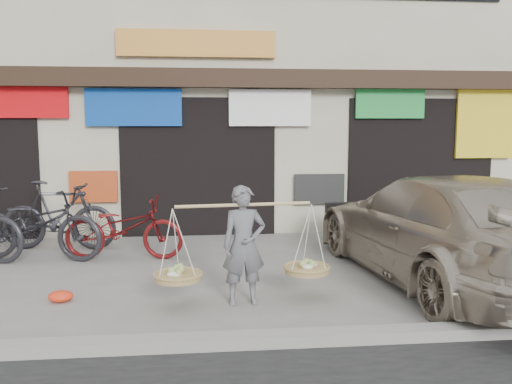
{
  "coord_description": "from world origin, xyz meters",
  "views": [
    {
      "loc": [
        0.05,
        -7.12,
        2.19
      ],
      "look_at": [
        0.87,
        0.9,
        1.17
      ],
      "focal_mm": 38.0,
      "sensor_mm": 36.0,
      "label": 1
    }
  ],
  "objects": [
    {
      "name": "ground",
      "position": [
        0.0,
        0.0,
        0.0
      ],
      "size": [
        70.0,
        70.0,
        0.0
      ],
      "primitive_type": "plane",
      "color": "gray",
      "rests_on": "ground"
    },
    {
      "name": "kerb",
      "position": [
        0.0,
        -2.0,
        0.06
      ],
      "size": [
        70.0,
        0.25,
        0.12
      ],
      "primitive_type": "cube",
      "color": "gray",
      "rests_on": "ground"
    },
    {
      "name": "shophouse_block",
      "position": [
        -0.0,
        6.42,
        3.45
      ],
      "size": [
        14.0,
        6.32,
        7.0
      ],
      "color": "beige",
      "rests_on": "ground"
    },
    {
      "name": "street_vendor",
      "position": [
        0.56,
        -0.71,
        0.66
      ],
      "size": [
        2.15,
        0.72,
        1.45
      ],
      "rotation": [
        0.0,
        0.0,
        0.1
      ],
      "color": "slate",
      "rests_on": "ground"
    },
    {
      "name": "bike_1",
      "position": [
        -2.44,
        2.49,
        0.61
      ],
      "size": [
        2.08,
        0.84,
        1.22
      ],
      "primitive_type": "imported",
      "rotation": [
        0.0,
        0.0,
        1.44
      ],
      "color": "#2B2C31",
      "rests_on": "ground"
    },
    {
      "name": "bike_2",
      "position": [
        -1.21,
        1.71,
        0.51
      ],
      "size": [
        2.01,
        0.92,
        1.02
      ],
      "primitive_type": "imported",
      "rotation": [
        0.0,
        0.0,
        1.44
      ],
      "color": "#5E1010",
      "rests_on": "ground"
    },
    {
      "name": "bike_3",
      "position": [
        -2.59,
        1.8,
        0.59
      ],
      "size": [
        2.36,
        1.35,
        1.17
      ],
      "primitive_type": "imported",
      "rotation": [
        0.0,
        0.0,
        1.3
      ],
      "color": "#242429",
      "rests_on": "ground"
    },
    {
      "name": "suv",
      "position": [
        3.38,
        -0.01,
        0.75
      ],
      "size": [
        2.64,
        5.39,
        1.51
      ],
      "rotation": [
        0.0,
        0.0,
        3.25
      ],
      "color": "#AD9F8B",
      "rests_on": "ground"
    },
    {
      "name": "red_bag",
      "position": [
        -1.7,
        -0.42,
        0.07
      ],
      "size": [
        0.31,
        0.25,
        0.14
      ],
      "primitive_type": "ellipsoid",
      "color": "#F93717",
      "rests_on": "ground"
    }
  ]
}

